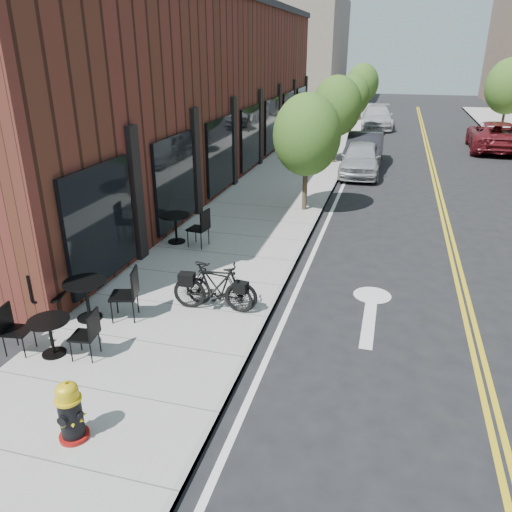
% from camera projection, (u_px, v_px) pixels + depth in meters
% --- Properties ---
extents(ground, '(120.00, 120.00, 0.00)m').
position_uv_depth(ground, '(247.00, 363.00, 8.87)').
color(ground, black).
rests_on(ground, ground).
extents(sidewalk_near, '(4.00, 70.00, 0.12)m').
position_uv_depth(sidewalk_near, '(271.00, 200.00, 18.24)').
color(sidewalk_near, '#9E9B93').
rests_on(sidewalk_near, ground).
extents(building_near, '(5.00, 28.00, 7.00)m').
position_uv_depth(building_near, '(193.00, 91.00, 21.58)').
color(building_near, '#492417').
rests_on(building_near, ground).
extents(bg_building_left, '(8.00, 14.00, 10.00)m').
position_uv_depth(bg_building_left, '(302.00, 51.00, 51.65)').
color(bg_building_left, '#726656').
rests_on(bg_building_left, ground).
extents(tree_near_a, '(2.20, 2.20, 3.81)m').
position_uv_depth(tree_near_a, '(307.00, 135.00, 16.03)').
color(tree_near_a, '#382B1E').
rests_on(tree_near_a, sidewalk_near).
extents(tree_near_b, '(2.30, 2.30, 3.98)m').
position_uv_depth(tree_near_b, '(337.00, 106.00, 23.11)').
color(tree_near_b, '#382B1E').
rests_on(tree_near_b, sidewalk_near).
extents(tree_near_c, '(2.10, 2.10, 3.67)m').
position_uv_depth(tree_near_c, '(352.00, 96.00, 30.31)').
color(tree_near_c, '#382B1E').
rests_on(tree_near_c, sidewalk_near).
extents(tree_near_d, '(2.40, 2.40, 4.11)m').
position_uv_depth(tree_near_d, '(362.00, 83.00, 37.33)').
color(tree_near_d, '#382B1E').
rests_on(tree_near_d, sidewalk_near).
extents(tree_far_c, '(2.80, 2.80, 4.62)m').
position_uv_depth(tree_far_c, '(509.00, 86.00, 30.54)').
color(tree_far_c, '#382B1E').
rests_on(tree_far_c, sidewalk_far).
extents(fire_hydrant, '(0.44, 0.44, 0.95)m').
position_uv_depth(fire_hydrant, '(70.00, 412.00, 6.84)').
color(fire_hydrant, maroon).
rests_on(fire_hydrant, sidewalk_near).
extents(bicycle_left, '(1.61, 0.67, 0.94)m').
position_uv_depth(bicycle_left, '(218.00, 288.00, 10.34)').
color(bicycle_left, black).
rests_on(bicycle_left, sidewalk_near).
extents(bicycle_right, '(1.82, 0.67, 1.07)m').
position_uv_depth(bicycle_right, '(215.00, 287.00, 10.23)').
color(bicycle_right, black).
rests_on(bicycle_right, sidewalk_near).
extents(bistro_set_a, '(1.71, 0.82, 0.90)m').
position_uv_depth(bistro_set_a, '(50.00, 332.00, 8.75)').
color(bistro_set_a, black).
rests_on(bistro_set_a, sidewalk_near).
extents(bistro_set_b, '(2.04, 1.06, 1.07)m').
position_uv_depth(bistro_set_b, '(87.00, 294.00, 9.90)').
color(bistro_set_b, black).
rests_on(bistro_set_b, sidewalk_near).
extents(bistro_set_c, '(1.98, 0.96, 1.05)m').
position_uv_depth(bistro_set_c, '(176.00, 224.00, 13.90)').
color(bistro_set_c, black).
rests_on(bistro_set_c, sidewalk_near).
extents(parked_car_a, '(1.74, 4.24, 1.44)m').
position_uv_depth(parked_car_a, '(361.00, 159.00, 21.86)').
color(parked_car_a, '#9C9FA4').
rests_on(parked_car_a, ground).
extents(parked_car_b, '(1.64, 4.59, 1.51)m').
position_uv_depth(parked_car_b, '(364.00, 150.00, 23.60)').
color(parked_car_b, black).
rests_on(parked_car_b, ground).
extents(parked_car_c, '(2.44, 5.34, 1.52)m').
position_uv_depth(parked_car_c, '(377.00, 117.00, 34.87)').
color(parked_car_c, '#B8B8BD').
rests_on(parked_car_c, ground).
extents(parked_car_far, '(2.86, 5.78, 1.58)m').
position_uv_depth(parked_car_far, '(495.00, 136.00, 27.13)').
color(parked_car_far, maroon).
rests_on(parked_car_far, ground).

